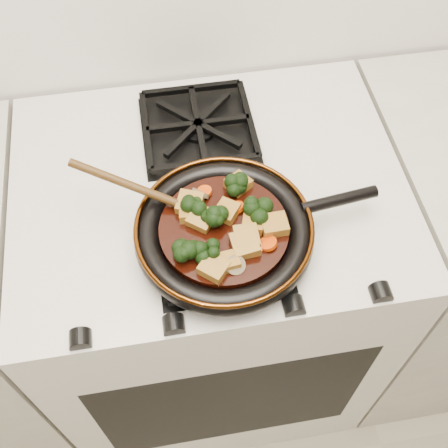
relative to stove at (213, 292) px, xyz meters
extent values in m
cube|color=beige|center=(0.00, 0.00, 0.00)|extent=(0.76, 0.60, 0.90)
cylinder|color=black|center=(0.01, -0.14, 0.48)|extent=(0.28, 0.28, 0.01)
torus|color=black|center=(0.01, -0.14, 0.49)|extent=(0.31, 0.31, 0.04)
torus|color=#48240A|center=(0.01, -0.14, 0.51)|extent=(0.31, 0.31, 0.01)
cylinder|color=black|center=(0.22, -0.12, 0.51)|extent=(0.14, 0.04, 0.02)
cylinder|color=black|center=(0.01, -0.14, 0.50)|extent=(0.22, 0.22, 0.02)
cube|color=olive|center=(0.03, -0.19, 0.52)|extent=(0.05, 0.05, 0.03)
cube|color=olive|center=(0.09, -0.16, 0.52)|extent=(0.04, 0.04, 0.02)
cube|color=olive|center=(0.04, -0.17, 0.52)|extent=(0.04, 0.04, 0.03)
cube|color=olive|center=(-0.05, -0.11, 0.52)|extent=(0.04, 0.04, 0.02)
cube|color=olive|center=(0.05, -0.06, 0.52)|extent=(0.05, 0.05, 0.03)
cube|color=olive|center=(-0.02, -0.22, 0.52)|extent=(0.06, 0.06, 0.02)
cube|color=olive|center=(0.00, -0.21, 0.52)|extent=(0.04, 0.04, 0.02)
cube|color=olive|center=(-0.03, -0.12, 0.52)|extent=(0.06, 0.06, 0.03)
cube|color=olive|center=(0.02, -0.11, 0.52)|extent=(0.05, 0.05, 0.02)
cube|color=olive|center=(-0.04, -0.09, 0.52)|extent=(0.06, 0.06, 0.03)
cube|color=olive|center=(0.05, -0.15, 0.52)|extent=(0.05, 0.04, 0.02)
cylinder|color=#CB3A05|center=(-0.02, -0.06, 0.51)|extent=(0.03, 0.03, 0.01)
cylinder|color=#CB3A05|center=(0.03, -0.11, 0.51)|extent=(0.03, 0.03, 0.02)
cylinder|color=#CB3A05|center=(0.07, -0.19, 0.51)|extent=(0.03, 0.03, 0.02)
cylinder|color=#CB3A05|center=(0.05, -0.19, 0.51)|extent=(0.03, 0.03, 0.01)
cylinder|color=brown|center=(-0.07, -0.17, 0.52)|extent=(0.04, 0.04, 0.03)
cylinder|color=brown|center=(0.01, -0.22, 0.52)|extent=(0.04, 0.04, 0.02)
cylinder|color=brown|center=(-0.02, -0.07, 0.52)|extent=(0.04, 0.04, 0.03)
ellipsoid|color=#41280D|center=(-0.04, -0.10, 0.51)|extent=(0.07, 0.06, 0.02)
cylinder|color=#41280D|center=(-0.14, -0.05, 0.55)|extent=(0.02, 0.02, 0.22)
camera|label=1|loc=(-0.08, -0.66, 1.30)|focal=45.00mm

